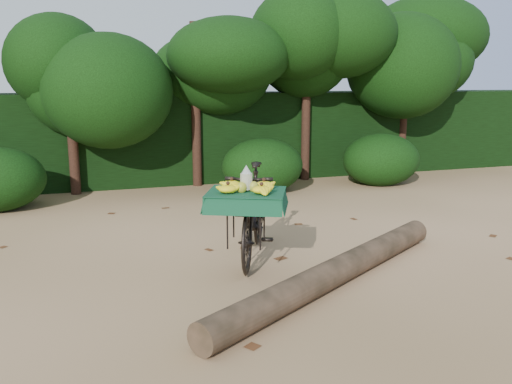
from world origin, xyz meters
name	(u,v)px	position (x,y,z in m)	size (l,w,h in m)	color
ground	(262,281)	(0.00, 0.00, 0.00)	(80.00, 80.00, 0.00)	tan
vendor_bicycle	(253,212)	(0.13, 0.71, 0.56)	(1.36, 1.95, 1.11)	black
fallen_log	(337,271)	(0.69, -0.34, 0.14)	(0.28, 0.28, 3.90)	brown
hedge_backdrop	(163,137)	(0.00, 6.30, 0.90)	(26.00, 1.80, 1.80)	black
tree_row	(134,83)	(-0.65, 5.50, 2.00)	(14.50, 2.00, 4.00)	black
bush_clumps	(210,171)	(0.50, 4.30, 0.45)	(8.80, 1.70, 0.90)	black
leaf_litter	(243,261)	(0.00, 0.65, 0.01)	(7.00, 7.30, 0.01)	#532E16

